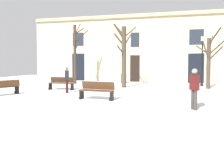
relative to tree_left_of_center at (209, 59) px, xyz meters
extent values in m
plane|color=white|center=(-6.47, -4.34, -2.10)|extent=(33.63, 33.63, 0.00)
cube|color=beige|center=(-6.47, 4.91, 1.15)|extent=(21.02, 0.40, 6.49)
cube|color=tan|center=(-6.47, 4.66, 4.14)|extent=(21.02, 0.30, 0.24)
cube|color=black|center=(-12.17, 4.69, -0.73)|extent=(1.30, 0.08, 2.74)
cube|color=#262D38|center=(-12.17, 4.69, 2.10)|extent=(1.17, 0.06, 1.31)
cube|color=black|center=(-6.28, 4.69, -0.83)|extent=(0.90, 0.08, 2.54)
cube|color=#262D38|center=(-6.28, 4.69, 1.91)|extent=(0.81, 0.06, 1.35)
cube|color=black|center=(-0.71, 4.69, -0.77)|extent=(1.36, 0.08, 2.66)
cube|color=#262D38|center=(-0.71, 4.69, 2.03)|extent=(1.22, 0.06, 1.35)
cylinder|color=#4C3D2D|center=(-0.05, 0.06, -0.29)|extent=(0.28, 0.28, 3.61)
cylinder|color=#4C3D2D|center=(0.12, 0.59, 1.10)|extent=(0.43, 1.14, 1.41)
cylinder|color=#4C3D2D|center=(-0.29, -0.32, 0.62)|extent=(0.60, 0.88, 1.38)
cylinder|color=#4C3D2D|center=(-0.48, 0.26, 0.69)|extent=(0.94, 0.51, 0.69)
cylinder|color=#4C3D2D|center=(0.30, -0.63, 0.38)|extent=(0.82, 1.47, 0.97)
cylinder|color=#4C3D2D|center=(0.62, 0.06, 0.98)|extent=(1.41, 0.11, 1.37)
cylinder|color=#4C3D2D|center=(0.25, -0.60, 1.57)|extent=(0.72, 1.42, 1.09)
cylinder|color=#423326|center=(-10.90, 1.11, 0.46)|extent=(0.24, 0.24, 5.12)
cylinder|color=#423326|center=(-10.98, 1.65, 1.16)|extent=(0.23, 1.12, 0.84)
cylinder|color=#423326|center=(-10.51, 1.70, 2.08)|extent=(0.87, 1.26, 1.23)
cylinder|color=#423326|center=(-10.71, 0.69, 1.32)|extent=(0.48, 0.92, 0.72)
cylinder|color=#423326|center=(-10.62, 1.44, 2.51)|extent=(0.65, 0.75, 0.63)
cylinder|color=#423326|center=(-10.54, 0.90, 2.58)|extent=(0.80, 0.51, 0.93)
cylinder|color=#4C3D2D|center=(-6.07, -0.74, 0.18)|extent=(0.34, 0.34, 4.55)
cylinder|color=#4C3D2D|center=(-5.60, -0.79, 2.01)|extent=(1.00, 0.20, 0.79)
cylinder|color=#4C3D2D|center=(-6.20, -1.19, 0.69)|extent=(0.37, 0.99, 0.64)
cylinder|color=#4C3D2D|center=(-6.21, -0.19, 1.94)|extent=(0.38, 1.16, 0.84)
cylinder|color=#4C3D2D|center=(-6.44, -0.73, 1.48)|extent=(0.84, 0.14, 1.00)
cylinder|color=#4C3D2D|center=(-6.37, -1.00, 2.04)|extent=(0.76, 0.70, 1.16)
cylinder|color=#4C3D2D|center=(-5.87, -0.50, 1.42)|extent=(0.51, 0.58, 0.93)
cylinder|color=#4C3D2D|center=(-6.52, -0.44, 2.25)|extent=(1.04, 0.73, 0.95)
cylinder|color=black|center=(-0.37, 1.94, -0.32)|extent=(0.10, 0.10, 3.55)
cylinder|color=black|center=(-0.37, 1.94, -2.00)|extent=(0.22, 0.22, 0.20)
cube|color=beige|center=(-0.37, 1.94, 1.63)|extent=(0.24, 0.24, 0.36)
cone|color=black|center=(-0.37, 1.94, 1.81)|extent=(0.30, 0.30, 0.14)
cylinder|color=#2D3D2D|center=(-6.94, 2.85, -1.69)|extent=(0.48, 0.48, 0.82)
torus|color=black|center=(-6.94, 2.85, -1.26)|extent=(0.50, 0.50, 0.04)
cube|color=#3D2819|center=(-9.85, -3.48, -1.64)|extent=(1.77, 0.51, 0.05)
cube|color=#3D2819|center=(-9.86, -3.28, -1.42)|extent=(1.75, 0.15, 0.36)
cube|color=black|center=(-10.66, -3.52, -1.87)|extent=(0.08, 0.40, 0.46)
torus|color=black|center=(-10.66, -3.69, -2.02)|extent=(0.17, 0.04, 0.17)
cube|color=black|center=(-9.03, -3.45, -1.87)|extent=(0.08, 0.40, 0.46)
torus|color=black|center=(-9.03, -3.63, -2.02)|extent=(0.17, 0.04, 0.17)
cube|color=#51331E|center=(-6.01, -7.01, -1.63)|extent=(1.83, 0.61, 0.05)
cube|color=#51331E|center=(-5.99, -6.79, -1.39)|extent=(1.81, 0.25, 0.41)
cube|color=black|center=(-6.85, -6.95, -1.87)|extent=(0.09, 0.43, 0.47)
torus|color=black|center=(-6.86, -7.14, -2.02)|extent=(0.17, 0.04, 0.17)
cube|color=black|center=(-5.17, -7.08, -1.87)|extent=(0.09, 0.43, 0.47)
torus|color=black|center=(-5.18, -7.27, -2.02)|extent=(0.17, 0.04, 0.17)
cube|color=#51331E|center=(-11.76, -6.96, -1.63)|extent=(1.13, 1.90, 0.05)
cube|color=#51331E|center=(-11.58, -7.04, -1.41)|extent=(0.82, 1.76, 0.36)
cube|color=black|center=(-11.42, -6.15, -1.86)|extent=(0.38, 0.21, 0.47)
torus|color=black|center=(-11.57, -6.08, -2.02)|extent=(0.09, 0.17, 0.17)
cylinder|color=#350F0F|center=(-8.74, -4.81, -1.70)|extent=(0.14, 0.14, 0.79)
cylinder|color=#350F0F|center=(-8.67, -4.98, -1.70)|extent=(0.14, 0.14, 0.79)
cube|color=black|center=(-8.71, -4.90, -1.00)|extent=(0.35, 0.43, 0.61)
sphere|color=#9E755B|center=(-8.71, -4.90, -0.56)|extent=(0.22, 0.22, 0.22)
cylinder|color=#403D3A|center=(-1.25, -8.49, -1.70)|extent=(0.14, 0.14, 0.80)
cylinder|color=#403D3A|center=(-1.34, -8.34, -1.70)|extent=(0.14, 0.14, 0.80)
cube|color=#591919|center=(-1.30, -8.42, -0.99)|extent=(0.39, 0.44, 0.62)
sphere|color=tan|center=(-1.30, -8.42, -0.54)|extent=(0.22, 0.22, 0.22)
camera|label=1|loc=(-1.68, -19.02, -0.13)|focal=40.22mm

